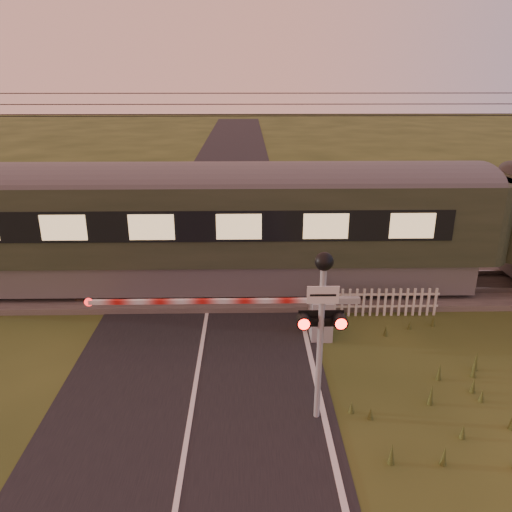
{
  "coord_description": "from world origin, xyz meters",
  "views": [
    {
      "loc": [
        1.19,
        -8.35,
        6.65
      ],
      "look_at": [
        1.41,
        3.2,
        2.39
      ],
      "focal_mm": 35.0,
      "sensor_mm": 36.0,
      "label": 1
    }
  ],
  "objects_px": {
    "boom_gate": "(307,314)",
    "crossing_signal": "(322,308)",
    "picket_fence": "(382,302)",
    "train": "(495,224)"
  },
  "relations": [
    {
      "from": "crossing_signal",
      "to": "picket_fence",
      "type": "height_order",
      "value": "crossing_signal"
    },
    {
      "from": "crossing_signal",
      "to": "train",
      "type": "bearing_deg",
      "value": 45.14
    },
    {
      "from": "boom_gate",
      "to": "picket_fence",
      "type": "xyz_separation_m",
      "value": [
        2.29,
        1.12,
        -0.2
      ]
    },
    {
      "from": "picket_fence",
      "to": "crossing_signal",
      "type": "bearing_deg",
      "value": -118.75
    },
    {
      "from": "boom_gate",
      "to": "crossing_signal",
      "type": "xyz_separation_m",
      "value": [
        -0.18,
        -3.38,
        1.84
      ]
    },
    {
      "from": "train",
      "to": "crossing_signal",
      "type": "height_order",
      "value": "train"
    },
    {
      "from": "boom_gate",
      "to": "crossing_signal",
      "type": "distance_m",
      "value": 3.85
    },
    {
      "from": "train",
      "to": "boom_gate",
      "type": "relative_size",
      "value": 5.66
    },
    {
      "from": "crossing_signal",
      "to": "picket_fence",
      "type": "relative_size",
      "value": 1.08
    },
    {
      "from": "crossing_signal",
      "to": "picket_fence",
      "type": "bearing_deg",
      "value": 61.25
    }
  ]
}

